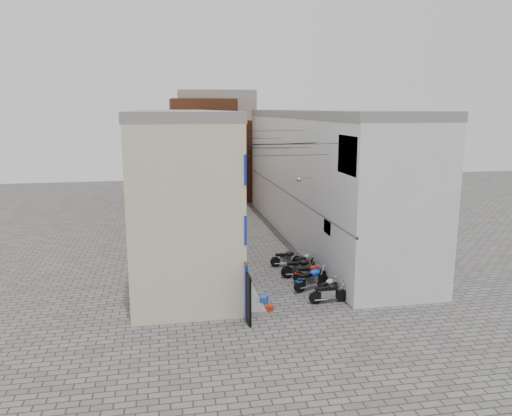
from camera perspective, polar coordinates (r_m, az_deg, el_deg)
ground at (r=23.16m, az=5.20°, el=-11.94°), size 90.00×90.00×0.00m
plinth at (r=34.84m, az=-3.95°, el=-3.68°), size 0.90×26.00×0.25m
building_left at (r=33.71m, az=-8.99°, el=3.29°), size 5.10×27.00×9.00m
building_right at (r=35.48m, az=7.36°, el=3.75°), size 5.94×26.00×9.00m
building_far_brick_left at (r=48.76m, az=-6.10°, el=6.41°), size 6.00×6.00×10.00m
building_far_brick_right at (r=51.47m, az=-0.68°, el=5.61°), size 5.00×6.00×8.00m
building_far_concrete at (r=54.87m, az=-4.54°, el=7.51°), size 8.00×5.00×11.00m
far_shopfront at (r=46.69m, az=-3.27°, el=1.54°), size 2.00×0.30×2.40m
overhead_wires at (r=28.77m, az=1.25°, el=7.33°), size 5.80×13.02×1.32m
motorcycle_a at (r=24.31m, az=8.30°, el=-9.43°), size 1.96×0.68×1.12m
motorcycle_b at (r=25.12m, az=8.15°, el=-8.84°), size 1.80×1.47×1.04m
motorcycle_c at (r=25.88m, az=6.35°, el=-7.92°), size 2.27×1.49×1.26m
motorcycle_d at (r=27.01m, az=6.21°, el=-7.26°), size 1.90×0.60×1.10m
motorcycle_e at (r=27.60m, az=5.06°, el=-6.68°), size 2.15×0.73×1.24m
motorcycle_f at (r=28.79m, az=5.64°, el=-6.00°), size 2.09×1.45×1.17m
motorcycle_g at (r=29.43m, az=3.48°, el=-5.64°), size 1.92×0.64×1.10m
person_a at (r=27.92m, az=-1.51°, el=-5.48°), size 0.53×0.67×1.62m
person_b at (r=25.27m, az=-1.66°, el=-7.44°), size 0.84×0.91×1.51m
water_jug_near at (r=23.67m, az=0.81°, el=-10.70°), size 0.42×0.42×0.50m
water_jug_far at (r=23.94m, az=1.07°, el=-10.47°), size 0.38×0.38×0.48m
red_crate at (r=23.34m, az=1.45°, el=-11.38°), size 0.40×0.31×0.24m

